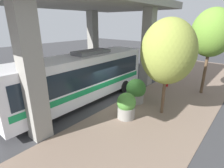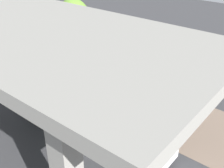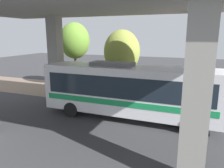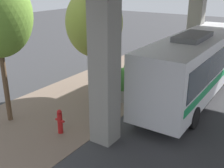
{
  "view_description": "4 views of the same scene",
  "coord_description": "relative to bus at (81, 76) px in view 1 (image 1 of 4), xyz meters",
  "views": [
    {
      "loc": [
        -7.25,
        8.8,
        5.55
      ],
      "look_at": [
        1.33,
        -1.36,
        0.87
      ],
      "focal_mm": 28.0,
      "sensor_mm": 36.0,
      "label": 1
    },
    {
      "loc": [
        12.36,
        11.46,
        11.74
      ],
      "look_at": [
        -1.01,
        0.58,
        2.19
      ],
      "focal_mm": 45.0,
      "sensor_mm": 36.0,
      "label": 2
    },
    {
      "loc": [
        15.14,
        5.25,
        5.38
      ],
      "look_at": [
        0.65,
        -0.43,
        1.88
      ],
      "focal_mm": 35.0,
      "sensor_mm": 36.0,
      "label": 3
    },
    {
      "loc": [
        6.27,
        -13.57,
        6.16
      ],
      "look_at": [
        -1.61,
        -1.63,
        0.86
      ],
      "focal_mm": 45.0,
      "sensor_mm": 36.0,
      "label": 4
    }
  ],
  "objects": [
    {
      "name": "street_tree_near",
      "position": [
        -5.21,
        -2.26,
        1.96
      ],
      "size": [
        3.17,
        3.17,
        5.86
      ],
      "color": "brown",
      "rests_on": "ground"
    },
    {
      "name": "bus",
      "position": [
        0.0,
        0.0,
        0.0
      ],
      "size": [
        2.62,
        11.17,
        3.68
      ],
      "color": "silver",
      "rests_on": "ground"
    },
    {
      "name": "planter_middle",
      "position": [
        -3.02,
        -2.53,
        -1.09
      ],
      "size": [
        1.42,
        1.42,
        1.79
      ],
      "color": "gray",
      "rests_on": "ground"
    },
    {
      "name": "ground_plane",
      "position": [
        -2.02,
        -1.25,
        -1.99
      ],
      "size": [
        80.0,
        80.0,
        0.0
      ],
      "primitive_type": "plane",
      "color": "#38383A",
      "rests_on": "ground"
    },
    {
      "name": "street_tree_far",
      "position": [
        -6.23,
        -7.61,
        2.82
      ],
      "size": [
        2.99,
        2.99,
        6.62
      ],
      "color": "brown",
      "rests_on": "ground"
    },
    {
      "name": "sidewalk_strip",
      "position": [
        -5.02,
        -1.25,
        -1.98
      ],
      "size": [
        6.0,
        40.0,
        0.02
      ],
      "color": "#7A6656",
      "rests_on": "ground"
    },
    {
      "name": "overpass",
      "position": [
        1.98,
        -1.25,
        4.44
      ],
      "size": [
        9.4,
        18.65,
        7.37
      ],
      "color": "gray",
      "rests_on": "ground"
    },
    {
      "name": "planter_front",
      "position": [
        -3.8,
        -0.25,
        -1.18
      ],
      "size": [
        1.15,
        1.15,
        1.63
      ],
      "color": "gray",
      "rests_on": "ground"
    },
    {
      "name": "fire_hydrant",
      "position": [
        -3.4,
        -7.21,
        -1.43
      ],
      "size": [
        0.45,
        0.22,
        1.11
      ],
      "color": "#B21919",
      "rests_on": "ground"
    }
  ]
}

